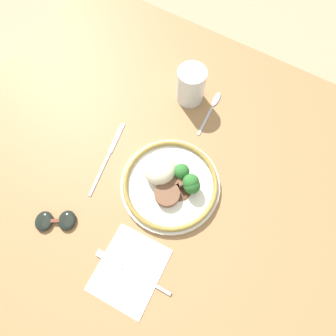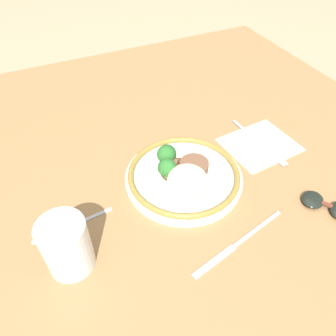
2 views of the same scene
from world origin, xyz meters
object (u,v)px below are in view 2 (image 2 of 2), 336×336
Objects in this scene: juice_glass at (67,248)px; spoon at (56,232)px; plate at (183,175)px; fork at (263,146)px; sunglasses at (327,205)px; knife at (236,245)px.

spoon is at bearing -79.44° from juice_glass.
plate is at bearing -160.84° from juice_glass.
juice_glass is at bearing 19.16° from plate.
fork is (-0.48, -0.11, -0.04)m from juice_glass.
plate reaches higher than sunglasses.
sunglasses is (-0.49, 0.16, 0.01)m from spoon.
fork is 1.21× the size of spoon.
plate is 1.30× the size of fork.
knife is (0.20, 0.20, -0.00)m from fork.
plate is 0.22m from fork.
knife is 0.33m from spoon.
spoon is at bearing 3.57° from plate.
knife is (-0.02, 0.18, -0.02)m from plate.
juice_glass is (0.25, 0.09, 0.03)m from plate.
juice_glass is 0.49m from sunglasses.
knife is at bearing -49.98° from fork.
plate is 0.18m from knife.
juice_glass is 0.96× the size of sunglasses.
sunglasses is at bearing 166.55° from knife.
juice_glass is at bearing 95.08° from spoon.
plate is at bearing -88.70° from fork.
fork is 0.49m from spoon.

